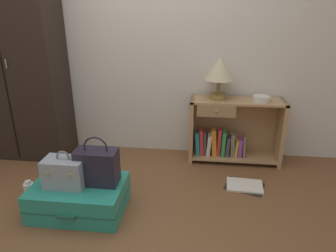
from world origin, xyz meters
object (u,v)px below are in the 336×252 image
object	(u,v)px
suitcase_large	(79,197)
bookshelf	(231,132)
open_book_on_floor	(245,186)
handbag	(97,166)
bottle	(30,193)
wardrobe	(15,60)
bowl	(261,99)
train_case	(65,172)
table_lamp	(220,70)

from	to	relation	value
suitcase_large	bookshelf	bearing A→B (deg)	39.65
open_book_on_floor	handbag	bearing A→B (deg)	-158.88
suitcase_large	bottle	bearing A→B (deg)	174.57
wardrobe	bookshelf	size ratio (longest dim) A/B	2.21
bookshelf	open_book_on_floor	bearing A→B (deg)	-78.37
bowl	wardrobe	bearing A→B (deg)	-179.09
bookshelf	wardrobe	bearing A→B (deg)	-178.09
bookshelf	suitcase_large	bearing A→B (deg)	-140.35
bookshelf	suitcase_large	size ratio (longest dim) A/B	1.30
train_case	table_lamp	bearing A→B (deg)	42.27
bookshelf	bottle	world-z (taller)	bookshelf
wardrobe	open_book_on_floor	size ratio (longest dim) A/B	5.26
train_case	bookshelf	bearing A→B (deg)	38.69
wardrobe	handbag	distance (m)	1.61
train_case	handbag	distance (m)	0.25
wardrobe	bottle	xyz separation A→B (m)	(0.52, -0.93, -0.95)
bookshelf	open_book_on_floor	world-z (taller)	bookshelf
bookshelf	bowl	bearing A→B (deg)	-7.46
wardrobe	bottle	distance (m)	1.43
wardrobe	suitcase_large	bearing A→B (deg)	-45.04
wardrobe	handbag	bearing A→B (deg)	-39.53
handbag	open_book_on_floor	world-z (taller)	handbag
bowl	bookshelf	bearing A→B (deg)	172.54
bowl	table_lamp	bearing A→B (deg)	174.91
table_lamp	handbag	distance (m)	1.51
wardrobe	open_book_on_floor	distance (m)	2.62
wardrobe	open_book_on_floor	xyz separation A→B (m)	(2.36, -0.46, -1.04)
table_lamp	train_case	bearing A→B (deg)	-137.73
table_lamp	bowl	size ratio (longest dim) A/B	2.50
table_lamp	bottle	bearing A→B (deg)	-147.17
table_lamp	bowl	world-z (taller)	table_lamp
bowl	train_case	distance (m)	1.96
handbag	table_lamp	bearing A→B (deg)	46.70
bookshelf	train_case	bearing A→B (deg)	-141.31
wardrobe	bottle	size ratio (longest dim) A/B	9.89
handbag	bookshelf	bearing A→B (deg)	42.26
bowl	open_book_on_floor	bearing A→B (deg)	-107.47
open_book_on_floor	train_case	bearing A→B (deg)	-159.61
table_lamp	bottle	world-z (taller)	table_lamp
bottle	open_book_on_floor	distance (m)	1.90
table_lamp	train_case	world-z (taller)	table_lamp
bookshelf	suitcase_large	world-z (taller)	bookshelf
open_book_on_floor	table_lamp	bearing A→B (deg)	116.36
bowl	suitcase_large	bearing A→B (deg)	-146.54
wardrobe	bowl	xyz separation A→B (m)	(2.52, 0.04, -0.34)
bookshelf	open_book_on_floor	size ratio (longest dim) A/B	2.38
bookshelf	table_lamp	xyz separation A→B (m)	(-0.16, 0.00, 0.65)
suitcase_large	open_book_on_floor	world-z (taller)	suitcase_large
handbag	train_case	bearing A→B (deg)	-163.45
train_case	bottle	world-z (taller)	train_case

